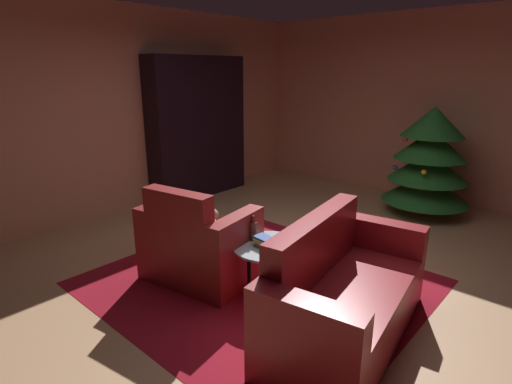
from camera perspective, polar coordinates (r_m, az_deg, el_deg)
The scene contains 11 objects.
ground_plane at distance 4.21m, azimuth 4.85°, elevation -10.63°, with size 7.90×7.90×0.00m, color tan.
wall_back at distance 6.73m, azimuth 22.79°, elevation 10.94°, with size 5.79×0.06×2.78m, color tan.
wall_left at distance 5.93m, azimuth -17.90°, elevation 10.79°, with size 0.06×6.70×2.78m, color tan.
area_rug at distance 3.94m, azimuth 0.36°, elevation -12.57°, with size 2.84×2.59×0.01m, color maroon.
bookshelf_unit at distance 6.45m, azimuth -7.44°, elevation 8.91°, with size 0.35×1.69×2.14m.
armchair_red at distance 3.90m, azimuth -8.20°, elevation -7.59°, with size 1.11×0.86×0.94m.
couch_red at distance 3.19m, azimuth 12.22°, elevation -14.25°, with size 0.98×1.75×0.90m.
coffee_table at distance 3.60m, azimuth 1.86°, elevation -8.19°, with size 0.66×0.66×0.46m.
book_stack_on_table at distance 3.53m, azimuth 1.29°, elevation -7.03°, with size 0.23×0.15×0.09m.
bottle_on_table at distance 3.65m, azimuth -0.39°, elevation -5.44°, with size 0.08×0.08×0.23m.
decorated_tree at distance 5.99m, azimuth 23.21°, elevation 4.02°, with size 1.16×1.16×1.48m.
Camera 1 is at (2.21, -3.01, 1.94)m, focal length 28.35 mm.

